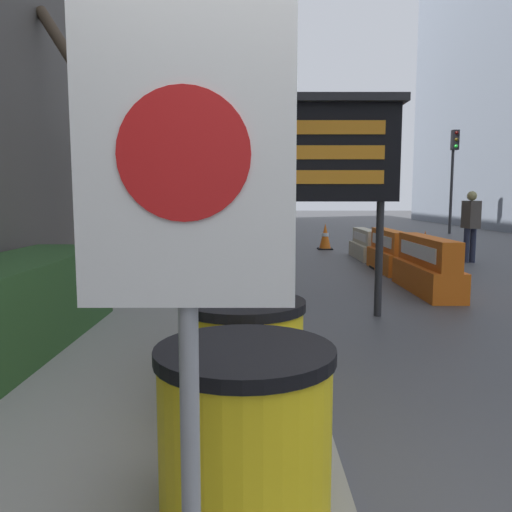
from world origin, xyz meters
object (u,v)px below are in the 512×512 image
object	(u,v)px
warning_sign	(186,207)
traffic_cone_far	(425,246)
jersey_barrier_orange_near	(389,253)
jersey_barrier_orange_far	(427,268)
barrel_drum_middle	(244,358)
barrel_drum_back	(245,320)
traffic_cone_near	(326,237)
jersey_barrier_cream	(366,246)
message_board	(317,152)
traffic_light_far_side	(454,160)
barrel_drum_foreground	(245,430)
traffic_cone_mid	(381,252)
pedestrian_worker	(471,221)
traffic_light_near_curb	(282,156)

from	to	relation	value
warning_sign	traffic_cone_far	size ratio (longest dim) A/B	2.58
jersey_barrier_orange_near	traffic_cone_far	bearing A→B (deg)	51.32
jersey_barrier_orange_far	barrel_drum_middle	bearing A→B (deg)	-119.78
barrel_drum_back	traffic_cone_near	distance (m)	11.27
warning_sign	jersey_barrier_cream	bearing A→B (deg)	75.09
message_board	traffic_light_far_side	bearing A→B (deg)	63.19
barrel_drum_foreground	traffic_cone_far	distance (m)	11.04
barrel_drum_middle	traffic_cone_mid	xyz separation A→B (m)	(2.86, 7.91, -0.18)
jersey_barrier_orange_far	jersey_barrier_cream	size ratio (longest dim) A/B	1.15
message_board	traffic_cone_mid	distance (m)	5.24
jersey_barrier_orange_near	pedestrian_worker	size ratio (longest dim) A/B	1.13
barrel_drum_foreground	traffic_cone_near	xyz separation A→B (m)	(2.16, 13.05, -0.15)
warning_sign	pedestrian_worker	xyz separation A→B (m)	(5.40, 10.62, -0.52)
pedestrian_worker	barrel_drum_back	bearing A→B (deg)	141.39
message_board	traffic_cone_mid	size ratio (longest dim) A/B	3.81
jersey_barrier_cream	traffic_cone_mid	world-z (taller)	jersey_barrier_cream
jersey_barrier_orange_far	traffic_cone_mid	world-z (taller)	jersey_barrier_orange_far
barrel_drum_back	traffic_cone_mid	bearing A→B (deg)	67.39
traffic_cone_near	traffic_cone_far	world-z (taller)	traffic_cone_near
barrel_drum_back	pedestrian_worker	distance (m)	9.57
message_board	jersey_barrier_cream	bearing A→B (deg)	72.07
jersey_barrier_orange_far	jersey_barrier_cream	world-z (taller)	jersey_barrier_orange_far
barrel_drum_middle	traffic_cone_near	size ratio (longest dim) A/B	1.00
warning_sign	jersey_barrier_cream	size ratio (longest dim) A/B	1.03
pedestrian_worker	traffic_cone_mid	bearing A→B (deg)	108.42
jersey_barrier_orange_far	jersey_barrier_cream	distance (m)	4.66
barrel_drum_foreground	traffic_light_near_curb	xyz separation A→B (m)	(0.95, 16.05, 2.52)
barrel_drum_back	pedestrian_worker	world-z (taller)	pedestrian_worker
jersey_barrier_orange_near	traffic_light_far_side	xyz separation A→B (m)	(5.70, 11.23, 2.82)
barrel_drum_middle	jersey_barrier_orange_far	xyz separation A→B (m)	(2.92, 5.11, -0.13)
traffic_cone_mid	traffic_cone_far	world-z (taller)	traffic_cone_far
barrel_drum_foreground	barrel_drum_middle	world-z (taller)	same
message_board	jersey_barrier_orange_near	xyz separation A→B (m)	(2.06, 4.12, -1.76)
traffic_cone_near	traffic_cone_mid	bearing A→B (deg)	-80.78
jersey_barrier_orange_near	traffic_light_near_curb	bearing A→B (deg)	104.42
message_board	traffic_cone_far	xyz separation A→B (m)	(3.40, 5.79, -1.77)
message_board	traffic_light_near_curb	world-z (taller)	traffic_light_near_curb
jersey_barrier_cream	pedestrian_worker	xyz separation A→B (m)	(2.35, -0.82, 0.68)
barrel_drum_back	jersey_barrier_orange_near	world-z (taller)	barrel_drum_back
jersey_barrier_cream	traffic_cone_mid	size ratio (longest dim) A/B	2.54
message_board	jersey_barrier_cream	distance (m)	6.94
barrel_drum_foreground	traffic_light_near_curb	size ratio (longest dim) A/B	0.19
barrel_drum_back	pedestrian_worker	size ratio (longest dim) A/B	0.46
barrel_drum_foreground	traffic_cone_mid	size ratio (longest dim) A/B	1.06
traffic_cone_near	message_board	bearing A→B (deg)	-98.73
barrel_drum_middle	jersey_barrier_cream	world-z (taller)	barrel_drum_middle
barrel_drum_middle	traffic_cone_mid	distance (m)	8.41
warning_sign	traffic_cone_near	bearing A→B (deg)	80.43
traffic_cone_mid	pedestrian_worker	size ratio (longest dim) A/B	0.43
jersey_barrier_cream	traffic_cone_far	bearing A→B (deg)	-23.34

